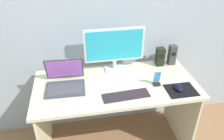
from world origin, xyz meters
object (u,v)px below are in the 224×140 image
object	(u,v)px
speaker_near_monitor	(160,57)
keyboard_external	(126,95)
fishbowl	(67,67)
monitor	(114,47)
speaker_right	(172,55)
laptop	(65,82)
mouse	(179,88)
phone_in_dock	(157,80)

from	to	relation	value
speaker_near_monitor	keyboard_external	bearing A→B (deg)	-135.75
fishbowl	speaker_near_monitor	bearing A→B (deg)	0.27
monitor	speaker_right	distance (m)	0.59
speaker_near_monitor	monitor	bearing A→B (deg)	-179.96
monitor	laptop	bearing A→B (deg)	-155.96
speaker_right	speaker_near_monitor	bearing A→B (deg)	-179.97
speaker_near_monitor	laptop	size ratio (longest dim) A/B	0.54
speaker_right	keyboard_external	xyz separation A→B (m)	(-0.56, -0.43, -0.09)
keyboard_external	speaker_right	bearing A→B (deg)	34.03
speaker_near_monitor	mouse	bearing A→B (deg)	-88.62
fishbowl	speaker_right	bearing A→B (deg)	0.25
speaker_near_monitor	mouse	size ratio (longest dim) A/B	1.82
monitor	speaker_near_monitor	bearing A→B (deg)	0.04
speaker_near_monitor	mouse	xyz separation A→B (m)	(0.01, -0.43, -0.07)
fishbowl	keyboard_external	size ratio (longest dim) A/B	0.41
laptop	mouse	world-z (taller)	laptop
monitor	speaker_near_monitor	xyz separation A→B (m)	(0.46, 0.00, -0.14)
laptop	phone_in_dock	distance (m)	0.78
speaker_near_monitor	keyboard_external	size ratio (longest dim) A/B	0.48
keyboard_external	laptop	bearing A→B (deg)	152.00
laptop	fishbowl	bearing A→B (deg)	84.24
speaker_right	laptop	size ratio (longest dim) A/B	0.59
speaker_right	mouse	world-z (taller)	speaker_right
keyboard_external	speaker_near_monitor	bearing A→B (deg)	40.99
phone_in_dock	mouse	bearing A→B (deg)	-34.77
keyboard_external	mouse	xyz separation A→B (m)	(0.45, 0.00, 0.02)
monitor	keyboard_external	world-z (taller)	monitor
mouse	phone_in_dock	size ratio (longest dim) A/B	0.72
laptop	speaker_near_monitor	bearing A→B (deg)	12.72
monitor	phone_in_dock	distance (m)	0.48
speaker_right	keyboard_external	distance (m)	0.72
mouse	phone_in_dock	distance (m)	0.19
keyboard_external	phone_in_dock	size ratio (longest dim) A/B	2.73
speaker_right	mouse	xyz separation A→B (m)	(-0.11, -0.43, -0.08)
speaker_right	keyboard_external	size ratio (longest dim) A/B	0.52
speaker_right	phone_in_dock	distance (m)	0.42
phone_in_dock	speaker_right	bearing A→B (deg)	50.04
speaker_near_monitor	mouse	distance (m)	0.43
speaker_near_monitor	laptop	xyz separation A→B (m)	(-0.92, -0.21, -0.04)
keyboard_external	mouse	distance (m)	0.45
speaker_right	mouse	bearing A→B (deg)	-104.79
speaker_right	phone_in_dock	world-z (taller)	speaker_right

